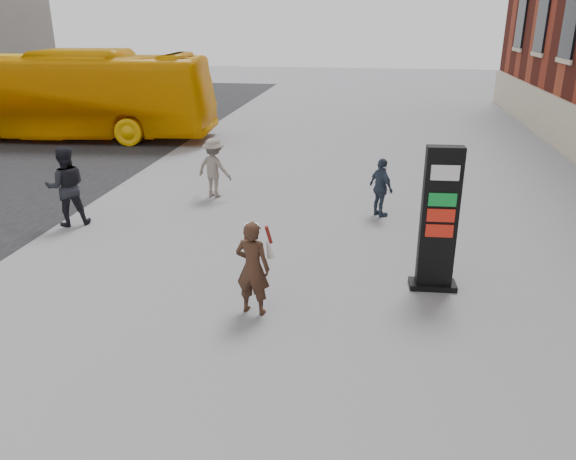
# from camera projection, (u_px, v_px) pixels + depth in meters

# --- Properties ---
(ground) EXTENTS (100.00, 100.00, 0.00)m
(ground) POSITION_uv_depth(u_px,v_px,m) (206.00, 330.00, 9.03)
(ground) COLOR #9E9EA3
(info_pylon) EXTENTS (0.88, 0.47, 2.67)m
(info_pylon) POSITION_uv_depth(u_px,v_px,m) (439.00, 220.00, 10.00)
(info_pylon) COLOR black
(info_pylon) RESTS_ON ground
(woman) EXTENTS (0.70, 0.65, 1.64)m
(woman) POSITION_uv_depth(u_px,v_px,m) (253.00, 267.00, 9.31)
(woman) COLOR #362119
(woman) RESTS_ON ground
(bus) EXTENTS (12.82, 3.95, 3.52)m
(bus) POSITION_uv_depth(u_px,v_px,m) (57.00, 95.00, 22.75)
(bus) COLOR #E89F03
(bus) RESTS_ON road
(pedestrian_a) EXTENTS (1.17, 1.09, 1.91)m
(pedestrian_a) POSITION_uv_depth(u_px,v_px,m) (66.00, 186.00, 13.31)
(pedestrian_a) COLOR black
(pedestrian_a) RESTS_ON ground
(pedestrian_b) EXTENTS (1.20, 0.93, 1.64)m
(pedestrian_b) POSITION_uv_depth(u_px,v_px,m) (214.00, 168.00, 15.48)
(pedestrian_b) COLOR gray
(pedestrian_b) RESTS_ON ground
(pedestrian_c) EXTENTS (0.80, 0.92, 1.48)m
(pedestrian_c) POSITION_uv_depth(u_px,v_px,m) (381.00, 188.00, 13.97)
(pedestrian_c) COLOR #313E4F
(pedestrian_c) RESTS_ON ground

